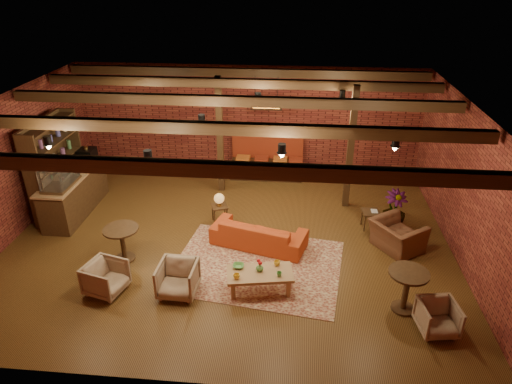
# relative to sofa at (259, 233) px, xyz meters

# --- Properties ---
(floor) EXTENTS (10.00, 10.00, 0.00)m
(floor) POSITION_rel_sofa_xyz_m (-0.69, 0.10, -0.31)
(floor) COLOR #36220D
(floor) RESTS_ON ground
(ceiling) EXTENTS (10.00, 8.00, 0.02)m
(ceiling) POSITION_rel_sofa_xyz_m (-0.69, 0.10, 2.89)
(ceiling) COLOR black
(ceiling) RESTS_ON wall_back
(wall_back) EXTENTS (10.00, 0.02, 3.20)m
(wall_back) POSITION_rel_sofa_xyz_m (-0.69, 4.10, 1.29)
(wall_back) COLOR maroon
(wall_back) RESTS_ON ground
(wall_front) EXTENTS (10.00, 0.02, 3.20)m
(wall_front) POSITION_rel_sofa_xyz_m (-0.69, -3.90, 1.29)
(wall_front) COLOR maroon
(wall_front) RESTS_ON ground
(wall_left) EXTENTS (0.02, 8.00, 3.20)m
(wall_left) POSITION_rel_sofa_xyz_m (-5.69, 0.10, 1.29)
(wall_left) COLOR maroon
(wall_left) RESTS_ON ground
(wall_right) EXTENTS (0.02, 8.00, 3.20)m
(wall_right) POSITION_rel_sofa_xyz_m (4.31, 0.10, 1.29)
(wall_right) COLOR maroon
(wall_right) RESTS_ON ground
(ceiling_beams) EXTENTS (9.80, 6.40, 0.22)m
(ceiling_beams) POSITION_rel_sofa_xyz_m (-0.69, 0.10, 2.77)
(ceiling_beams) COLOR #321F10
(ceiling_beams) RESTS_ON ceiling
(ceiling_pipe) EXTENTS (9.60, 0.12, 0.12)m
(ceiling_pipe) POSITION_rel_sofa_xyz_m (-0.69, 1.70, 2.54)
(ceiling_pipe) COLOR black
(ceiling_pipe) RESTS_ON ceiling
(post_left) EXTENTS (0.16, 0.16, 3.20)m
(post_left) POSITION_rel_sofa_xyz_m (-1.29, 2.70, 1.29)
(post_left) COLOR #321F10
(post_left) RESTS_ON ground
(post_right) EXTENTS (0.16, 0.16, 3.20)m
(post_right) POSITION_rel_sofa_xyz_m (2.11, 2.10, 1.29)
(post_right) COLOR #321F10
(post_right) RESTS_ON ground
(service_counter) EXTENTS (0.80, 2.50, 1.60)m
(service_counter) POSITION_rel_sofa_xyz_m (-4.79, 1.10, 0.49)
(service_counter) COLOR #321F10
(service_counter) RESTS_ON ground
(plant_counter) EXTENTS (0.35, 0.39, 0.30)m
(plant_counter) POSITION_rel_sofa_xyz_m (-4.69, 1.30, 0.91)
(plant_counter) COLOR #337F33
(plant_counter) RESTS_ON service_counter
(shelving_hutch) EXTENTS (0.52, 2.00, 2.40)m
(shelving_hutch) POSITION_rel_sofa_xyz_m (-5.19, 1.20, 0.89)
(shelving_hutch) COLOR #321F10
(shelving_hutch) RESTS_ON ground
(banquette) EXTENTS (2.10, 0.70, 1.00)m
(banquette) POSITION_rel_sofa_xyz_m (-0.09, 3.65, 0.19)
(banquette) COLOR maroon
(banquette) RESTS_ON ground
(service_sign) EXTENTS (0.86, 0.06, 0.30)m
(service_sign) POSITION_rel_sofa_xyz_m (-0.09, 3.20, 2.04)
(service_sign) COLOR orange
(service_sign) RESTS_ON ceiling
(ceiling_spotlights) EXTENTS (6.40, 4.40, 0.28)m
(ceiling_spotlights) POSITION_rel_sofa_xyz_m (-0.69, 0.10, 2.55)
(ceiling_spotlights) COLOR black
(ceiling_spotlights) RESTS_ON ceiling
(rug) EXTENTS (3.81, 3.12, 0.01)m
(rug) POSITION_rel_sofa_xyz_m (0.03, -0.81, -0.30)
(rug) COLOR maroon
(rug) RESTS_ON floor
(sofa) EXTENTS (2.27, 1.38, 0.62)m
(sofa) POSITION_rel_sofa_xyz_m (0.00, 0.00, 0.00)
(sofa) COLOR #AF3C18
(sofa) RESTS_ON floor
(coffee_table) EXTENTS (1.36, 0.84, 0.69)m
(coffee_table) POSITION_rel_sofa_xyz_m (0.15, -1.60, 0.08)
(coffee_table) COLOR #A3804C
(coffee_table) RESTS_ON floor
(side_table_lamp) EXTENTS (0.49, 0.49, 0.79)m
(side_table_lamp) POSITION_rel_sofa_xyz_m (-1.04, 0.91, 0.29)
(side_table_lamp) COLOR #321F10
(side_table_lamp) RESTS_ON floor
(round_table_left) EXTENTS (0.75, 0.75, 0.78)m
(round_table_left) POSITION_rel_sofa_xyz_m (-2.85, -0.82, 0.22)
(round_table_left) COLOR #321F10
(round_table_left) RESTS_ON floor
(armchair_a) EXTENTS (0.81, 0.84, 0.71)m
(armchair_a) POSITION_rel_sofa_xyz_m (-2.81, -1.90, 0.05)
(armchair_a) COLOR #B7AA8E
(armchair_a) RESTS_ON floor
(armchair_b) EXTENTS (0.75, 0.70, 0.74)m
(armchair_b) POSITION_rel_sofa_xyz_m (-1.40, -1.83, 0.06)
(armchair_b) COLOR #B7AA8E
(armchair_b) RESTS_ON floor
(armchair_right) EXTENTS (1.15, 1.23, 0.91)m
(armchair_right) POSITION_rel_sofa_xyz_m (3.07, 0.14, 0.14)
(armchair_right) COLOR brown
(armchair_right) RESTS_ON floor
(side_table_book) EXTENTS (0.45, 0.45, 0.47)m
(side_table_book) POSITION_rel_sofa_xyz_m (2.60, 0.99, 0.11)
(side_table_book) COLOR #321F10
(side_table_book) RESTS_ON floor
(round_table_right) EXTENTS (0.72, 0.72, 0.85)m
(round_table_right) POSITION_rel_sofa_xyz_m (2.86, -1.89, 0.26)
(round_table_right) COLOR #321F10
(round_table_right) RESTS_ON floor
(armchair_far) EXTENTS (0.71, 0.68, 0.65)m
(armchair_far) POSITION_rel_sofa_xyz_m (3.32, -2.41, 0.02)
(armchair_far) COLOR #B7AA8E
(armchair_far) RESTS_ON floor
(plant_tall) EXTENTS (2.07, 2.07, 2.96)m
(plant_tall) POSITION_rel_sofa_xyz_m (3.15, 1.03, 1.17)
(plant_tall) COLOR #4C7F4C
(plant_tall) RESTS_ON floor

